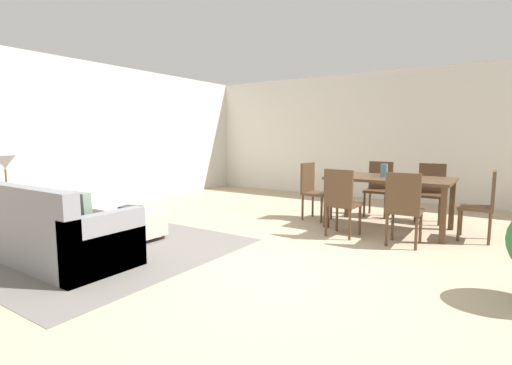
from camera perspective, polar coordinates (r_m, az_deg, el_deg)
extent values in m
plane|color=tan|center=(4.06, 2.21, -12.52)|extent=(10.80, 10.80, 0.00)
cube|color=silver|center=(8.50, 20.24, 6.53)|extent=(9.00, 0.12, 2.70)
cube|color=silver|center=(7.50, -26.41, 6.24)|extent=(0.12, 11.00, 2.70)
cube|color=slate|center=(5.10, -22.70, -8.91)|extent=(3.00, 2.80, 0.01)
cube|color=gray|center=(4.78, -27.84, -7.69)|extent=(1.94, 0.87, 0.42)
cube|color=gray|center=(4.54, -32.08, -3.14)|extent=(1.94, 0.16, 0.44)
cube|color=gray|center=(5.55, -32.37, -4.96)|extent=(0.14, 0.87, 0.62)
cube|color=gray|center=(4.00, -21.66, -8.63)|extent=(0.14, 0.87, 0.62)
cube|color=silver|center=(5.16, -31.80, -2.22)|extent=(0.41, 0.16, 0.41)
cube|color=gray|center=(4.82, -30.27, -3.11)|extent=(0.34, 0.10, 0.34)
cube|color=slate|center=(4.49, -28.04, -3.50)|extent=(0.36, 0.11, 0.36)
cube|color=slate|center=(4.18, -25.44, -3.91)|extent=(0.39, 0.14, 0.39)
cube|color=#B7AD9E|center=(5.36, -18.36, -5.56)|extent=(0.93, 0.48, 0.33)
cylinder|color=#513823|center=(5.84, -19.35, -6.52)|extent=(0.05, 0.05, 0.06)
cylinder|color=#513823|center=(5.21, -13.78, -7.93)|extent=(0.05, 0.05, 0.06)
cylinder|color=#513823|center=(5.62, -22.45, -7.17)|extent=(0.05, 0.05, 0.06)
cylinder|color=#513823|center=(4.97, -17.04, -8.76)|extent=(0.05, 0.05, 0.06)
cube|color=brown|center=(5.88, -33.24, -1.80)|extent=(0.40, 0.40, 0.03)
cylinder|color=brown|center=(6.14, -32.23, -4.18)|extent=(0.04, 0.04, 0.56)
cylinder|color=brown|center=(5.84, -30.86, -4.63)|extent=(0.04, 0.04, 0.56)
cylinder|color=brown|center=(5.70, -33.94, -5.08)|extent=(0.04, 0.04, 0.56)
cylinder|color=brown|center=(5.87, -33.26, -1.54)|extent=(0.16, 0.16, 0.02)
cylinder|color=brown|center=(5.85, -33.37, 0.13)|extent=(0.02, 0.02, 0.32)
cone|color=silver|center=(5.83, -33.54, 2.57)|extent=(0.26, 0.26, 0.18)
cube|color=#513823|center=(5.85, 19.43, 0.56)|extent=(1.69, 0.99, 0.04)
cube|color=#513823|center=(6.54, 13.58, -1.96)|extent=(0.07, 0.07, 0.72)
cube|color=#513823|center=(6.19, 27.35, -3.05)|extent=(0.07, 0.07, 0.72)
cube|color=#513823|center=(5.73, 10.58, -3.11)|extent=(0.07, 0.07, 0.72)
cube|color=#513823|center=(5.33, 26.29, -4.48)|extent=(0.07, 0.07, 0.72)
cube|color=#513823|center=(5.30, 13.00, -3.24)|extent=(0.42, 0.42, 0.04)
cube|color=#513823|center=(5.10, 12.25, -0.72)|extent=(0.40, 0.06, 0.47)
cylinder|color=#513823|center=(5.56, 12.05, -5.09)|extent=(0.04, 0.04, 0.41)
cylinder|color=#513823|center=(5.43, 15.32, -5.48)|extent=(0.04, 0.04, 0.41)
cylinder|color=#513823|center=(5.26, 10.47, -5.75)|extent=(0.04, 0.04, 0.41)
cylinder|color=#513823|center=(5.12, 13.89, -6.18)|extent=(0.04, 0.04, 0.41)
cube|color=#513823|center=(5.07, 21.41, -4.00)|extent=(0.42, 0.42, 0.04)
cube|color=#513823|center=(4.85, 21.18, -1.41)|extent=(0.40, 0.06, 0.47)
cylinder|color=#513823|center=(5.31, 19.81, -5.93)|extent=(0.04, 0.04, 0.41)
cylinder|color=#513823|center=(5.26, 23.46, -6.23)|extent=(0.04, 0.04, 0.41)
cylinder|color=#513823|center=(4.98, 19.02, -6.73)|extent=(0.04, 0.04, 0.41)
cylinder|color=#513823|center=(4.93, 22.91, -7.06)|extent=(0.04, 0.04, 0.41)
cube|color=#513823|center=(6.73, 17.79, -1.24)|extent=(0.41, 0.41, 0.04)
cube|color=#513823|center=(6.87, 18.24, 1.05)|extent=(0.40, 0.05, 0.47)
cylinder|color=#513823|center=(6.56, 18.79, -3.47)|extent=(0.04, 0.04, 0.41)
cylinder|color=#513823|center=(6.65, 15.93, -3.24)|extent=(0.04, 0.04, 0.41)
cylinder|color=#513823|center=(6.89, 19.44, -3.01)|extent=(0.04, 0.04, 0.41)
cylinder|color=#513823|center=(6.97, 16.71, -2.80)|extent=(0.04, 0.04, 0.41)
cube|color=#513823|center=(6.55, 24.61, -1.76)|extent=(0.41, 0.41, 0.04)
cube|color=#513823|center=(6.70, 24.93, 0.60)|extent=(0.40, 0.05, 0.47)
cylinder|color=#513823|center=(6.40, 25.81, -4.06)|extent=(0.04, 0.04, 0.41)
cylinder|color=#513823|center=(6.45, 22.80, -3.83)|extent=(0.04, 0.04, 0.41)
cylinder|color=#513823|center=(6.73, 26.14, -3.56)|extent=(0.04, 0.04, 0.41)
cylinder|color=#513823|center=(6.78, 23.28, -3.35)|extent=(0.04, 0.04, 0.41)
cube|color=#513823|center=(5.70, 30.11, -3.29)|extent=(0.41, 0.41, 0.04)
cube|color=#513823|center=(5.66, 32.08, -0.87)|extent=(0.05, 0.40, 0.47)
cylinder|color=#513823|center=(5.58, 28.13, -5.73)|extent=(0.04, 0.04, 0.41)
cylinder|color=#513823|center=(5.92, 28.41, -5.07)|extent=(0.04, 0.04, 0.41)
cylinder|color=#513823|center=(5.57, 31.63, -5.97)|extent=(0.04, 0.04, 0.41)
cylinder|color=#513823|center=(5.90, 31.71, -5.29)|extent=(0.04, 0.04, 0.41)
cube|color=#513823|center=(6.22, 9.17, -1.65)|extent=(0.42, 0.42, 0.04)
cube|color=#513823|center=(6.27, 7.76, 0.80)|extent=(0.06, 0.40, 0.47)
cylinder|color=#513823|center=(6.33, 11.22, -3.61)|extent=(0.04, 0.04, 0.41)
cylinder|color=#513823|center=(6.03, 9.80, -4.10)|extent=(0.04, 0.04, 0.41)
cylinder|color=#513823|center=(6.48, 8.51, -3.30)|extent=(0.04, 0.04, 0.41)
cylinder|color=#513823|center=(6.19, 7.00, -3.76)|extent=(0.04, 0.04, 0.41)
cylinder|color=slate|center=(5.86, 18.67, 1.73)|extent=(0.10, 0.10, 0.19)
cube|color=#333338|center=(5.38, -18.31, -3.56)|extent=(0.30, 0.26, 0.03)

